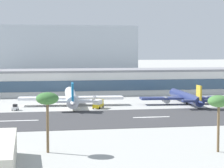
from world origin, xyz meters
TOP-DOWN VIEW (x-y plane):
  - ground_plane at (0.00, 0.00)m, footprint 1400.00×1400.00m
  - runway_strip at (0.00, 0.73)m, footprint 800.00×38.62m
  - runway_centreline_dash_3 at (-41.46, 0.73)m, footprint 12.00×1.20m
  - runway_centreline_dash_4 at (0.47, 0.73)m, footprint 12.00×1.20m
  - terminal_building at (1.65, 82.12)m, footprint 183.47×25.58m
  - distant_hotel_block at (-13.05, 231.99)m, footprint 122.34×25.27m
  - airliner_blue_tail_gate_0 at (-22.07, 36.09)m, footprint 40.67×48.52m
  - airliner_gold_tail_gate_1 at (23.13, 31.83)m, footprint 36.78×41.99m
  - service_baggage_tug_0 at (-43.08, 25.97)m, footprint 2.50×3.49m
  - service_box_truck_2 at (-13.04, 26.01)m, footprint 4.92×6.43m
  - palm_tree_0 at (-34.61, -44.96)m, footprint 4.84×4.84m
  - palm_tree_2 at (1.43, -50.78)m, footprint 4.69×4.69m

SIDE VIEW (x-z plane):
  - ground_plane at x=0.00m, z-range 0.00..0.00m
  - runway_strip at x=0.00m, z-range 0.00..0.08m
  - runway_centreline_dash_3 at x=-41.46m, z-range 0.08..0.09m
  - runway_centreline_dash_4 at x=0.47m, z-range 0.08..0.09m
  - service_baggage_tug_0 at x=-43.08m, z-range -0.05..2.15m
  - service_box_truck_2 at x=-13.04m, z-range 0.16..3.41m
  - airliner_gold_tail_gate_1 at x=23.13m, z-range -1.59..7.17m
  - airliner_blue_tail_gate_0 at x=-22.07m, z-range -1.84..8.29m
  - terminal_building at x=1.65m, z-range 0.00..11.86m
  - palm_tree_2 at x=1.43m, z-range 4.54..16.80m
  - palm_tree_0 at x=-34.61m, z-range 4.80..17.75m
  - distant_hotel_block at x=-13.05m, z-range 0.00..39.58m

